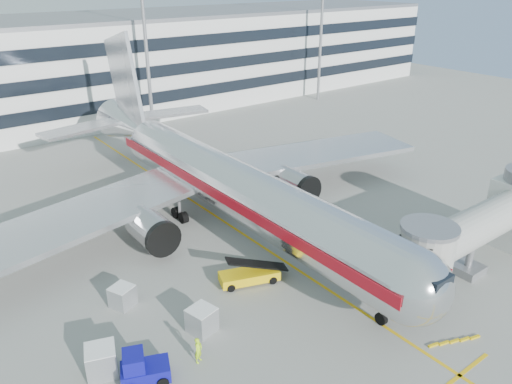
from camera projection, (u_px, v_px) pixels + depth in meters
ground at (302, 273)px, 39.95m from camera, size 180.00×180.00×0.00m
lead_in_line at (231, 226)px, 47.21m from camera, size 0.25×70.00×0.01m
stop_bar at (460, 376)px, 29.78m from camera, size 6.00×0.25×0.01m
main_jet at (220, 179)px, 46.74m from camera, size 50.95×48.70×16.06m
jet_bridge at (487, 224)px, 39.31m from camera, size 17.80×4.50×7.00m
terminal at (57, 70)px, 78.88m from camera, size 150.00×24.25×15.60m
light_mast_centre at (144, 28)px, 68.85m from camera, size 2.40×1.20×25.45m
light_mast_east at (322, 16)px, 87.69m from camera, size 2.40×1.20×25.45m
belt_loader at (249, 275)px, 38.46m from camera, size 4.93×3.11×2.31m
baggage_tug at (142, 369)px, 29.02m from camera, size 3.22×2.63×2.11m
cargo_container_left at (101, 361)px, 29.60m from camera, size 2.22×2.22×1.86m
cargo_container_right at (122, 296)px, 35.70m from camera, size 1.96×1.96×1.58m
cargo_container_front at (202, 320)px, 33.18m from camera, size 1.98×1.98×1.74m
ramp_worker at (198, 350)px, 30.52m from camera, size 0.76×0.69×1.75m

